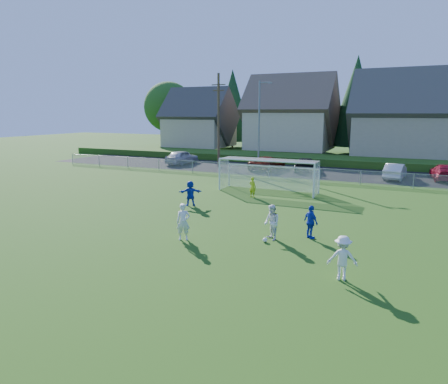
{
  "coord_description": "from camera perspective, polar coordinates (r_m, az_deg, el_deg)",
  "views": [
    {
      "loc": [
        9.53,
        -12.45,
        5.91
      ],
      "look_at": [
        0.0,
        8.0,
        1.4
      ],
      "focal_mm": 32.0,
      "sensor_mm": 36.0,
      "label": 1
    }
  ],
  "objects": [
    {
      "name": "streetlight",
      "position": [
        40.92,
        5.09,
        9.76
      ],
      "size": [
        1.38,
        0.18,
        9.0
      ],
      "color": "slate",
      "rests_on": "ground"
    },
    {
      "name": "car_a",
      "position": [
        46.69,
        -6.02,
        4.97
      ],
      "size": [
        2.26,
        4.88,
        1.62
      ],
      "primitive_type": "imported",
      "rotation": [
        0.0,
        0.0,
        3.07
      ],
      "color": "#AEB0B6",
      "rests_on": "ground"
    },
    {
      "name": "car_d",
      "position": [
        41.43,
        11.55,
        3.84
      ],
      "size": [
        2.54,
        4.97,
        1.38
      ],
      "primitive_type": "imported",
      "rotation": [
        0.0,
        0.0,
        3.27
      ],
      "color": "black",
      "rests_on": "ground"
    },
    {
      "name": "houses_row",
      "position": [
        55.44,
        17.56,
        12.26
      ],
      "size": [
        53.9,
        11.45,
        13.27
      ],
      "color": "tan",
      "rests_on": "ground"
    },
    {
      "name": "car_c",
      "position": [
        42.0,
        6.25,
        4.12
      ],
      "size": [
        2.96,
        5.35,
        1.42
      ],
      "primitive_type": "imported",
      "rotation": [
        0.0,
        0.0,
        3.02
      ],
      "color": "#60180A",
      "rests_on": "ground"
    },
    {
      "name": "goalkeeper",
      "position": [
        28.24,
        4.1,
        0.71
      ],
      "size": [
        0.6,
        0.47,
        1.46
      ],
      "primitive_type": "imported",
      "rotation": [
        0.0,
        0.0,
        2.89
      ],
      "color": "#BAD118",
      "rests_on": "ground"
    },
    {
      "name": "player_blue_b",
      "position": [
        25.73,
        -4.82,
        -0.16
      ],
      "size": [
        1.53,
        1.21,
        1.63
      ],
      "primitive_type": "imported",
      "rotation": [
        0.0,
        0.0,
        3.71
      ],
      "color": "#122DAD",
      "rests_on": "ground"
    },
    {
      "name": "car_f",
      "position": [
        39.09,
        23.25,
        2.74
      ],
      "size": [
        1.92,
        4.42,
        1.42
      ],
      "primitive_type": "imported",
      "rotation": [
        0.0,
        0.0,
        3.04
      ],
      "color": "silver",
      "rests_on": "ground"
    },
    {
      "name": "chainlink_fence",
      "position": [
        36.13,
        9.43,
        2.74
      ],
      "size": [
        52.06,
        0.06,
        1.2
      ],
      "color": "gray",
      "rests_on": "ground"
    },
    {
      "name": "tree_row",
      "position": [
        61.77,
        17.47,
        11.72
      ],
      "size": [
        65.98,
        12.36,
        13.8
      ],
      "color": "#382616",
      "rests_on": "ground"
    },
    {
      "name": "car_g",
      "position": [
        40.33,
        29.0,
        2.48
      ],
      "size": [
        2.41,
        5.05,
        1.42
      ],
      "primitive_type": "imported",
      "rotation": [
        0.0,
        0.0,
        3.23
      ],
      "color": "maroon",
      "rests_on": "ground"
    },
    {
      "name": "player_blue_a",
      "position": [
        19.4,
        12.31,
        -4.22
      ],
      "size": [
        0.98,
        0.9,
        1.61
      ],
      "primitive_type": "imported",
      "rotation": [
        0.0,
        0.0,
        2.46
      ],
      "color": "#122DAD",
      "rests_on": "ground"
    },
    {
      "name": "asphalt_lot",
      "position": [
        41.49,
        11.47,
        2.9
      ],
      "size": [
        60.0,
        60.0,
        0.0
      ],
      "primitive_type": "plane",
      "color": "black",
      "rests_on": "ground"
    },
    {
      "name": "player_white_b",
      "position": [
        18.9,
        6.84,
        -4.34
      ],
      "size": [
        1.03,
        1.02,
        1.67
      ],
      "primitive_type": "imported",
      "rotation": [
        0.0,
        0.0,
        -0.77
      ],
      "color": "white",
      "rests_on": "ground"
    },
    {
      "name": "player_white_a",
      "position": [
        18.83,
        -5.84,
        -4.27
      ],
      "size": [
        0.75,
        0.66,
        1.74
      ],
      "primitive_type": "imported",
      "rotation": [
        0.0,
        0.0,
        0.46
      ],
      "color": "white",
      "rests_on": "ground"
    },
    {
      "name": "ground",
      "position": [
        16.75,
        -11.81,
        -9.6
      ],
      "size": [
        160.0,
        160.0,
        0.0
      ],
      "primitive_type": "plane",
      "color": "#193D0C",
      "rests_on": "ground"
    },
    {
      "name": "soccer_ball",
      "position": [
        18.7,
        5.87,
        -6.83
      ],
      "size": [
        0.22,
        0.22,
        0.22
      ],
      "primitive_type": "sphere",
      "color": "white",
      "rests_on": "ground"
    },
    {
      "name": "utility_pole",
      "position": [
        43.8,
        -0.78,
        10.3
      ],
      "size": [
        1.6,
        0.26,
        10.0
      ],
      "color": "#473321",
      "rests_on": "ground"
    },
    {
      "name": "player_white_c",
      "position": [
        15.0,
        16.57,
        -9.01
      ],
      "size": [
        1.16,
        0.82,
        1.64
      ],
      "primitive_type": "imported",
      "rotation": [
        0.0,
        0.0,
        3.35
      ],
      "color": "white",
      "rests_on": "ground"
    },
    {
      "name": "soccer_goal",
      "position": [
        30.35,
        6.44,
        3.12
      ],
      "size": [
        7.42,
        1.9,
        2.5
      ],
      "color": "white",
      "rests_on": "ground"
    },
    {
      "name": "grass_embankment",
      "position": [
        48.71,
        13.59,
        4.49
      ],
      "size": [
        70.0,
        6.0,
        0.8
      ],
      "primitive_type": "cube",
      "color": "#1E420F",
      "rests_on": "ground"
    }
  ]
}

